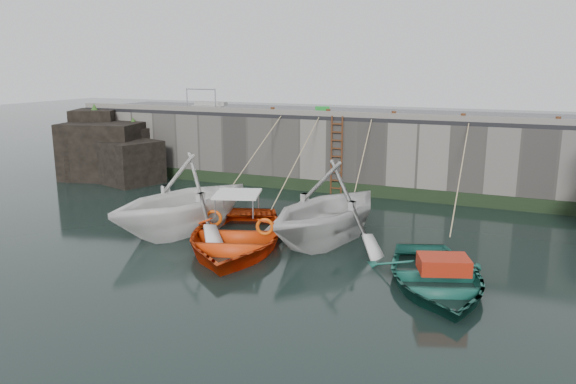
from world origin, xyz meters
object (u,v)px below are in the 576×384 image
at_px(bollard_a, 273,111).
at_px(bollard_d, 463,117).
at_px(bollard_e, 558,120).
at_px(ladder, 336,156).
at_px(fish_crate, 322,110).
at_px(boat_near_blue, 235,246).
at_px(bollard_b, 328,112).
at_px(boat_near_blacktrim, 327,241).
at_px(boat_near_navy, 435,285).
at_px(bollard_c, 394,115).
at_px(boat_near_white, 184,232).

xyz_separation_m(bollard_a, bollard_d, (7.80, 0.00, 0.00)).
distance_m(bollard_d, bollard_e, 3.20).
height_order(ladder, fish_crate, fish_crate).
bearing_deg(boat_near_blue, bollard_a, 88.58).
distance_m(bollard_b, bollard_d, 5.30).
height_order(boat_near_blacktrim, fish_crate, fish_crate).
relative_size(boat_near_navy, bollard_d, 16.47).
height_order(boat_near_blacktrim, bollard_e, bollard_e).
bearing_deg(boat_near_blacktrim, bollard_c, 100.12).
bearing_deg(bollard_a, boat_near_blue, -72.88).
distance_m(boat_near_blue, bollard_c, 9.04).
distance_m(boat_near_white, bollard_b, 8.35).
bearing_deg(boat_near_navy, ladder, 102.67).
xyz_separation_m(ladder, boat_near_blacktrim, (1.76, -6.12, -1.59)).
xyz_separation_m(fish_crate, bollard_b, (0.68, -1.17, -0.00)).
relative_size(bollard_a, bollard_b, 1.00).
height_order(bollard_c, bollard_d, same).
bearing_deg(bollard_b, bollard_e, 0.00).
relative_size(boat_near_blue, bollard_d, 20.25).
bearing_deg(bollard_e, bollard_a, 180.00).
distance_m(boat_near_blacktrim, bollard_b, 7.59).
bearing_deg(boat_near_blacktrim, fish_crate, 125.09).
relative_size(boat_near_blacktrim, bollard_d, 18.55).
bearing_deg(boat_near_white, bollard_d, 61.59).
distance_m(boat_near_blue, boat_near_blacktrim, 2.76).
xyz_separation_m(boat_near_white, boat_near_blue, (2.20, -0.62, 0.00)).
bearing_deg(ladder, boat_near_blue, -94.11).
bearing_deg(bollard_b, boat_near_navy, -56.26).
bearing_deg(bollard_d, boat_near_blue, -123.90).
distance_m(boat_near_blacktrim, bollard_c, 7.26).
height_order(ladder, bollard_b, bollard_b).
bearing_deg(bollard_e, boat_near_blacktrim, -134.03).
distance_m(ladder, boat_near_white, 7.69).
bearing_deg(boat_near_white, boat_near_navy, 7.72).
height_order(boat_near_white, bollard_c, bollard_c).
height_order(boat_near_blue, bollard_d, bollard_d).
xyz_separation_m(bollard_a, bollard_e, (11.00, 0.00, 0.00)).
relative_size(boat_near_blue, boat_near_navy, 1.23).
bearing_deg(boat_near_blue, boat_near_white, 145.66).
distance_m(boat_near_white, bollard_c, 9.44).
bearing_deg(bollard_e, boat_near_blue, -137.04).
distance_m(ladder, boat_near_blue, 7.81).
bearing_deg(boat_near_white, bollard_c, 73.41).
distance_m(boat_near_blacktrim, bollard_d, 7.86).
height_order(boat_near_navy, bollard_b, bollard_b).
relative_size(fish_crate, bollard_c, 2.19).
bearing_deg(ladder, bollard_e, 2.40).
bearing_deg(fish_crate, bollard_d, -31.54).
relative_size(ladder, bollard_c, 11.43).
relative_size(boat_near_white, bollard_d, 19.00).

